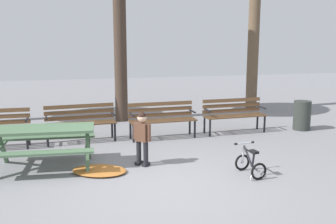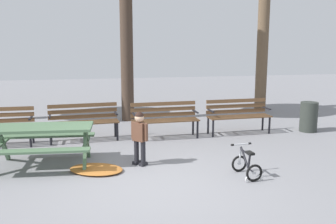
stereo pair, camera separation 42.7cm
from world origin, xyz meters
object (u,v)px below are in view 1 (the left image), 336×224
(park_bench_right, at_px, (162,117))
(trash_bin, at_px, (302,115))
(park_bench_far_right, at_px, (234,113))
(child_standing, at_px, (142,134))
(park_bench_left, at_px, (80,120))
(picnic_table, at_px, (44,137))
(kids_bicycle, at_px, (250,164))

(park_bench_right, height_order, trash_bin, park_bench_right)
(park_bench_far_right, height_order, child_standing, child_standing)
(park_bench_left, relative_size, trash_bin, 2.13)
(park_bench_left, xyz_separation_m, park_bench_far_right, (3.80, -0.07, 0.00))
(park_bench_far_right, bearing_deg, picnic_table, -158.96)
(picnic_table, distance_m, child_standing, 1.78)
(picnic_table, distance_m, park_bench_right, 3.10)
(park_bench_left, relative_size, park_bench_right, 1.01)
(kids_bicycle, bearing_deg, trash_bin, 44.35)
(park_bench_right, bearing_deg, child_standing, -113.93)
(kids_bicycle, xyz_separation_m, trash_bin, (2.90, 2.83, 0.18))
(park_bench_right, bearing_deg, kids_bicycle, -73.85)
(picnic_table, height_order, park_bench_far_right, park_bench_far_right)
(kids_bicycle, height_order, trash_bin, trash_bin)
(child_standing, distance_m, trash_bin, 4.96)
(picnic_table, bearing_deg, trash_bin, 13.55)
(picnic_table, height_order, child_standing, child_standing)
(park_bench_far_right, bearing_deg, park_bench_right, -177.55)
(park_bench_far_right, xyz_separation_m, trash_bin, (1.85, -0.20, -0.13))
(picnic_table, height_order, park_bench_left, park_bench_left)
(child_standing, bearing_deg, picnic_table, 170.92)
(child_standing, bearing_deg, park_bench_right, 66.07)
(picnic_table, relative_size, park_bench_far_right, 1.18)
(park_bench_far_right, relative_size, kids_bicycle, 2.74)
(kids_bicycle, bearing_deg, park_bench_left, 131.61)
(park_bench_right, bearing_deg, trash_bin, -1.86)
(park_bench_right, distance_m, trash_bin, 3.76)
(picnic_table, distance_m, park_bench_left, 1.95)
(child_standing, bearing_deg, kids_bicycle, -30.55)
(park_bench_right, xyz_separation_m, child_standing, (-0.86, -1.94, 0.09))
(kids_bicycle, bearing_deg, park_bench_far_right, 71.00)
(picnic_table, distance_m, kids_bicycle, 3.73)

